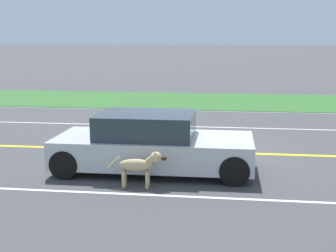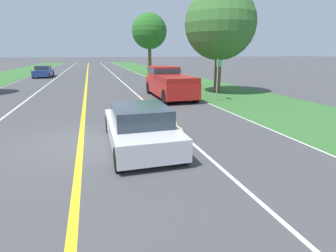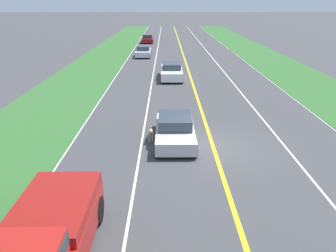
% 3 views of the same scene
% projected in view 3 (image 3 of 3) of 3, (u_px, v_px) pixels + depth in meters
% --- Properties ---
extents(ground_plane, '(400.00, 400.00, 0.00)m').
position_uv_depth(ground_plane, '(213.00, 148.00, 15.75)').
color(ground_plane, '#424244').
extents(centre_divider_line, '(0.18, 160.00, 0.01)m').
position_uv_depth(centre_divider_line, '(213.00, 148.00, 15.75)').
color(centre_divider_line, yellow).
rests_on(centre_divider_line, ground).
extents(lane_edge_line_right, '(0.14, 160.00, 0.01)m').
position_uv_depth(lane_edge_line_right, '(68.00, 148.00, 15.70)').
color(lane_edge_line_right, white).
rests_on(lane_edge_line_right, ground).
extents(lane_dash_same_dir, '(0.10, 160.00, 0.01)m').
position_uv_depth(lane_dash_same_dir, '(141.00, 148.00, 15.73)').
color(lane_dash_same_dir, white).
rests_on(lane_dash_same_dir, ground).
extents(lane_dash_oncoming, '(0.10, 160.00, 0.01)m').
position_uv_depth(lane_dash_oncoming, '(286.00, 147.00, 15.77)').
color(lane_dash_oncoming, white).
rests_on(lane_dash_oncoming, ground).
extents(grass_verge_right, '(6.00, 160.00, 0.03)m').
position_uv_depth(grass_verge_right, '(5.00, 148.00, 15.68)').
color(grass_verge_right, '#33662D').
rests_on(grass_verge_right, ground).
extents(ego_car, '(1.92, 4.32, 1.29)m').
position_uv_depth(ego_car, '(175.00, 130.00, 16.31)').
color(ego_car, silver).
rests_on(ego_car, ground).
extents(dog, '(0.26, 1.18, 0.75)m').
position_uv_depth(dog, '(151.00, 132.00, 16.38)').
color(dog, '#D1B784').
rests_on(dog, ground).
extents(pickup_truck, '(2.10, 5.59, 1.95)m').
position_uv_depth(pickup_truck, '(38.00, 251.00, 7.86)').
color(pickup_truck, red).
rests_on(pickup_truck, ground).
extents(car_trailing_near, '(1.93, 4.68, 1.37)m').
position_uv_depth(car_trailing_near, '(172.00, 71.00, 29.63)').
color(car_trailing_near, white).
rests_on(car_trailing_near, ground).
extents(car_trailing_mid, '(1.84, 4.45, 1.30)m').
position_uv_depth(car_trailing_mid, '(143.00, 52.00, 41.40)').
color(car_trailing_mid, silver).
rests_on(car_trailing_mid, ground).
extents(car_trailing_far, '(1.88, 4.26, 1.34)m').
position_uv_depth(car_trailing_far, '(148.00, 39.00, 55.03)').
color(car_trailing_far, maroon).
rests_on(car_trailing_far, ground).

